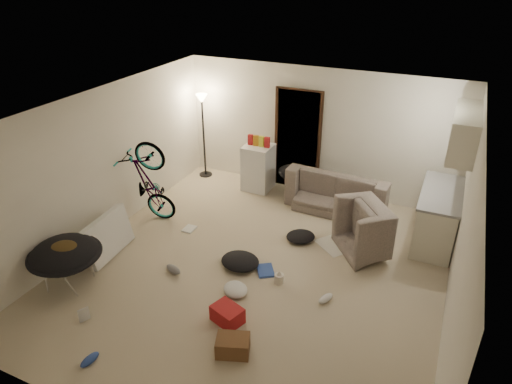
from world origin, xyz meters
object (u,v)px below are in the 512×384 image
at_px(kitchen_counter, 437,217).
at_px(armchair, 380,233).
at_px(sofa, 338,194).
at_px(bicycle, 151,200).
at_px(drink_case_a, 233,345).
at_px(drink_case_b, 227,314).
at_px(juicer, 279,278).
at_px(saucer_chair, 66,260).
at_px(mini_fridge, 258,167).
at_px(floor_lamp, 203,118).
at_px(tv_box, 108,236).

height_order(kitchen_counter, armchair, kitchen_counter).
relative_size(sofa, bicycle, 1.17).
xyz_separation_m(drink_case_a, drink_case_b, (-0.31, 0.45, -0.00)).
height_order(drink_case_b, juicer, drink_case_b).
height_order(kitchen_counter, sofa, kitchen_counter).
xyz_separation_m(kitchen_counter, juicer, (-1.96, -2.16, -0.36)).
distance_m(kitchen_counter, saucer_chair, 5.86).
xyz_separation_m(armchair, mini_fridge, (-2.72, 1.23, 0.15)).
bearing_deg(drink_case_b, bicycle, 163.92).
relative_size(kitchen_counter, juicer, 7.26).
height_order(sofa, saucer_chair, saucer_chair).
distance_m(floor_lamp, sofa, 3.21).
height_order(tv_box, drink_case_a, tv_box).
distance_m(saucer_chair, drink_case_b, 2.49).
bearing_deg(drink_case_b, kitchen_counter, 73.85).
relative_size(saucer_chair, juicer, 5.01).
height_order(drink_case_a, drink_case_b, same).
distance_m(saucer_chair, juicer, 3.08).
height_order(saucer_chair, juicer, saucer_chair).
distance_m(armchair, tv_box, 4.37).
xyz_separation_m(sofa, juicer, (-0.16, -2.61, -0.19)).
distance_m(mini_fridge, drink_case_a, 4.48).
xyz_separation_m(armchair, tv_box, (-3.93, -1.91, 0.01)).
relative_size(armchair, tv_box, 0.97).
xyz_separation_m(saucer_chair, drink_case_a, (2.76, -0.18, -0.32)).
bearing_deg(tv_box, floor_lamp, 87.32).
bearing_deg(juicer, drink_case_a, -90.43).
height_order(kitchen_counter, saucer_chair, kitchen_counter).
distance_m(sofa, armchair, 1.51).
height_order(floor_lamp, juicer, floor_lamp).
height_order(sofa, mini_fridge, mini_fridge).
bearing_deg(mini_fridge, floor_lamp, 176.14).
bearing_deg(floor_lamp, drink_case_a, -56.27).
bearing_deg(kitchen_counter, drink_case_a, -118.42).
height_order(kitchen_counter, tv_box, kitchen_counter).
xyz_separation_m(kitchen_counter, drink_case_b, (-2.28, -3.19, -0.33)).
xyz_separation_m(armchair, bicycle, (-3.93, -0.76, 0.11)).
bearing_deg(saucer_chair, mini_fridge, 73.11).
height_order(sofa, armchair, armchair).
distance_m(sofa, saucer_chair, 4.89).
xyz_separation_m(floor_lamp, saucer_chair, (0.10, -4.11, -0.87)).
bearing_deg(juicer, floor_lamp, 135.66).
relative_size(kitchen_counter, bicycle, 0.92).
height_order(sofa, bicycle, bicycle).
relative_size(saucer_chair, tv_box, 1.03).
xyz_separation_m(drink_case_a, juicer, (0.01, 1.48, -0.03)).
relative_size(drink_case_a, juicer, 1.94).
distance_m(floor_lamp, bicycle, 2.27).
bearing_deg(saucer_chair, tv_box, 90.00).
bearing_deg(juicer, bicycle, 165.48).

